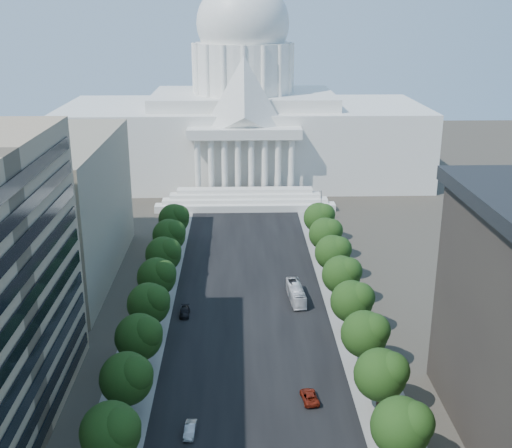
{
  "coord_description": "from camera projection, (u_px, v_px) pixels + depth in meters",
  "views": [
    {
      "loc": [
        -1.97,
        -31.02,
        55.66
      ],
      "look_at": [
        1.33,
        83.94,
        16.85
      ],
      "focal_mm": 45.0,
      "sensor_mm": 36.0,
      "label": 1
    }
  ],
  "objects": [
    {
      "name": "tree_l_e",
      "position": [
        140.0,
        336.0,
        101.34
      ],
      "size": [
        7.79,
        7.6,
        9.97
      ],
      "color": "#33261C",
      "rests_on": "ground"
    },
    {
      "name": "tree_l_f",
      "position": [
        150.0,
        303.0,
        112.7
      ],
      "size": [
        7.79,
        7.6,
        9.97
      ],
      "color": "#33261C",
      "rests_on": "ground"
    },
    {
      "name": "tree_r_j",
      "position": [
        320.0,
        217.0,
        159.14
      ],
      "size": [
        7.79,
        7.6,
        9.97
      ],
      "color": "#33261C",
      "rests_on": "ground"
    },
    {
      "name": "streetlight_d",
      "position": [
        350.0,
        274.0,
        126.42
      ],
      "size": [
        2.61,
        0.44,
        9.0
      ],
      "color": "gray",
      "rests_on": "ground"
    },
    {
      "name": "tree_l_g",
      "position": [
        158.0,
        276.0,
        124.07
      ],
      "size": [
        7.79,
        7.6,
        9.97
      ],
      "color": "#33261C",
      "rests_on": "ground"
    },
    {
      "name": "road_asphalt",
      "position": [
        249.0,
        292.0,
        132.48
      ],
      "size": [
        30.0,
        260.0,
        0.01
      ],
      "primitive_type": "cube",
      "color": "black",
      "rests_on": "ground"
    },
    {
      "name": "tree_r_d",
      "position": [
        383.0,
        373.0,
        90.95
      ],
      "size": [
        7.79,
        7.6,
        9.97
      ],
      "color": "#33261C",
      "rests_on": "ground"
    },
    {
      "name": "tree_l_i",
      "position": [
        170.0,
        234.0,
        146.8
      ],
      "size": [
        7.79,
        7.6,
        9.97
      ],
      "color": "#33261C",
      "rests_on": "ground"
    },
    {
      "name": "car_dark_b",
      "position": [
        185.0,
        312.0,
        122.16
      ],
      "size": [
        1.88,
        4.55,
        1.32
      ],
      "primitive_type": "imported",
      "rotation": [
        0.0,
        0.0,
        0.01
      ],
      "color": "black",
      "rests_on": "ground"
    },
    {
      "name": "tree_l_d",
      "position": [
        128.0,
        377.0,
        89.97
      ],
      "size": [
        7.79,
        7.6,
        9.97
      ],
      "color": "#33261C",
      "rests_on": "ground"
    },
    {
      "name": "sidewalk_left",
      "position": [
        157.0,
        293.0,
        131.96
      ],
      "size": [
        8.0,
        260.0,
        0.02
      ],
      "primitive_type": "cube",
      "color": "gray",
      "rests_on": "ground"
    },
    {
      "name": "tree_r_i",
      "position": [
        327.0,
        233.0,
        147.78
      ],
      "size": [
        7.79,
        7.6,
        9.97
      ],
      "color": "#33261C",
      "rests_on": "ground"
    },
    {
      "name": "capitol",
      "position": [
        243.0,
        120.0,
        215.95
      ],
      "size": [
        120.0,
        56.0,
        73.0
      ],
      "color": "white",
      "rests_on": "ground"
    },
    {
      "name": "streetlight_f",
      "position": [
        319.0,
        202.0,
        173.78
      ],
      "size": [
        2.61,
        0.44,
        9.0
      ],
      "color": "gray",
      "rests_on": "ground"
    },
    {
      "name": "tree_r_h",
      "position": [
        334.0,
        252.0,
        136.41
      ],
      "size": [
        7.79,
        7.6,
        9.97
      ],
      "color": "#33261C",
      "rests_on": "ground"
    },
    {
      "name": "tree_l_h",
      "position": [
        165.0,
        253.0,
        135.43
      ],
      "size": [
        7.79,
        7.6,
        9.97
      ],
      "color": "#33261C",
      "rests_on": "ground"
    },
    {
      "name": "tree_l_j",
      "position": [
        175.0,
        218.0,
        158.16
      ],
      "size": [
        7.79,
        7.6,
        9.97
      ],
      "color": "#33261C",
      "rests_on": "ground"
    },
    {
      "name": "tree_l_c",
      "position": [
        113.0,
        431.0,
        78.61
      ],
      "size": [
        7.79,
        7.6,
        9.97
      ],
      "color": "#33261C",
      "rests_on": "ground"
    },
    {
      "name": "sidewalk_right",
      "position": [
        340.0,
        291.0,
        132.99
      ],
      "size": [
        8.0,
        260.0,
        0.02
      ],
      "primitive_type": "cube",
      "color": "gray",
      "rests_on": "ground"
    },
    {
      "name": "tree_r_g",
      "position": [
        343.0,
        274.0,
        125.04
      ],
      "size": [
        7.79,
        7.6,
        9.97
      ],
      "color": "#33261C",
      "rests_on": "ground"
    },
    {
      "name": "office_block_left_far",
      "position": [
        22.0,
        210.0,
        135.85
      ],
      "size": [
        38.0,
        52.0,
        30.0
      ],
      "primitive_type": "cube",
      "color": "gray",
      "rests_on": "ground"
    },
    {
      "name": "streetlight_b",
      "position": [
        418.0,
        434.0,
        79.06
      ],
      "size": [
        2.61,
        0.44,
        9.0
      ],
      "color": "gray",
      "rests_on": "ground"
    },
    {
      "name": "car_red",
      "position": [
        309.0,
        397.0,
        95.54
      ],
      "size": [
        2.82,
        5.12,
        1.36
      ],
      "primitive_type": "imported",
      "rotation": [
        0.0,
        0.0,
        3.26
      ],
      "color": "maroon",
      "rests_on": "ground"
    },
    {
      "name": "car_silver",
      "position": [
        190.0,
        430.0,
        88.03
      ],
      "size": [
        1.73,
        4.28,
        1.38
      ],
      "primitive_type": "imported",
      "rotation": [
        0.0,
        0.0,
        -0.07
      ],
      "color": "#A9ABB1",
      "rests_on": "ground"
    },
    {
      "name": "city_bus",
      "position": [
        296.0,
        293.0,
        128.28
      ],
      "size": [
        3.37,
        11.1,
        3.05
      ],
      "primitive_type": "imported",
      "rotation": [
        0.0,
        0.0,
        0.07
      ],
      "color": "silver",
      "rests_on": "ground"
    },
    {
      "name": "streetlight_e",
      "position": [
        332.0,
        232.0,
        150.1
      ],
      "size": [
        2.61,
        0.44,
        9.0
      ],
      "color": "gray",
      "rests_on": "ground"
    },
    {
      "name": "tree_r_c",
      "position": [
        404.0,
        426.0,
        79.58
      ],
      "size": [
        7.79,
        7.6,
        9.97
      ],
      "color": "#33261C",
      "rests_on": "ground"
    },
    {
      "name": "tree_r_f",
      "position": [
        354.0,
        300.0,
        113.68
      ],
      "size": [
        7.79,
        7.6,
        9.97
      ],
      "color": "#33261C",
      "rests_on": "ground"
    },
    {
      "name": "streetlight_c",
      "position": [
        376.0,
        336.0,
        102.74
      ],
      "size": [
        2.61,
        0.44,
        9.0
      ],
      "color": "gray",
      "rests_on": "ground"
    },
    {
      "name": "tree_r_e",
      "position": [
        367.0,
        333.0,
        102.31
      ],
      "size": [
        7.79,
        7.6,
        9.97
      ],
      "color": "#33261C",
      "rests_on": "ground"
    }
  ]
}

